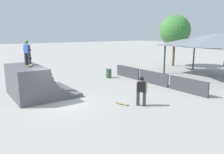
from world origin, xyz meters
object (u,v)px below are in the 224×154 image
(skateboard_on_ground, at_px, (121,103))
(bystander_walking, at_px, (141,89))
(skateboard_on_deck, at_px, (30,65))
(tree_beside_pavilion, at_px, (175,31))
(skater_on_deck, at_px, (27,51))
(trash_bin, at_px, (109,73))

(skateboard_on_ground, bearing_deg, bystander_walking, -157.85)
(skateboard_on_deck, xyz_separation_m, tree_beside_pavilion, (-3.77, 18.72, 2.33))
(skateboard_on_deck, height_order, tree_beside_pavilion, tree_beside_pavilion)
(skater_on_deck, relative_size, trash_bin, 1.94)
(tree_beside_pavilion, distance_m, trash_bin, 11.85)
(trash_bin, bearing_deg, skateboard_on_deck, -73.44)
(skater_on_deck, bearing_deg, tree_beside_pavilion, 76.84)
(bystander_walking, xyz_separation_m, skateboard_on_ground, (-0.88, -0.78, -0.96))
(bystander_walking, relative_size, tree_beside_pavilion, 0.27)
(skater_on_deck, bearing_deg, skateboard_on_ground, 13.79)
(bystander_walking, bearing_deg, tree_beside_pavilion, -91.21)
(skateboard_on_deck, height_order, trash_bin, skateboard_on_deck)
(tree_beside_pavilion, bearing_deg, skateboard_on_ground, -60.60)
(skateboard_on_deck, xyz_separation_m, trash_bin, (-2.28, 7.68, -1.70))
(tree_beside_pavilion, bearing_deg, skateboard_on_deck, -78.63)
(skateboard_on_ground, bearing_deg, skateboard_on_deck, 20.60)
(skateboard_on_deck, relative_size, skateboard_on_ground, 0.96)
(tree_beside_pavilion, xyz_separation_m, trash_bin, (1.48, -11.04, -4.04))
(bystander_walking, height_order, skateboard_on_ground, bystander_walking)
(skateboard_on_deck, relative_size, bystander_walking, 0.48)
(tree_beside_pavilion, bearing_deg, trash_bin, -82.35)
(bystander_walking, height_order, trash_bin, bystander_walking)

